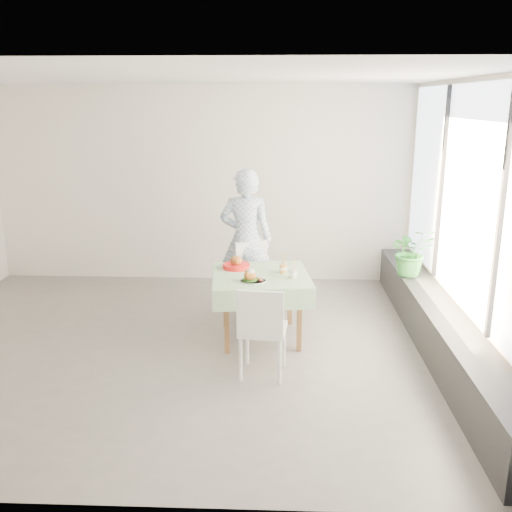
{
  "coord_description": "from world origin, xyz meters",
  "views": [
    {
      "loc": [
        1.1,
        -5.64,
        2.57
      ],
      "look_at": [
        0.86,
        0.35,
        0.93
      ],
      "focal_mm": 40.0,
      "sensor_mm": 36.0,
      "label": 1
    }
  ],
  "objects_px": {
    "main_dish": "(252,277)",
    "potted_plant": "(411,252)",
    "juice_cup_orange": "(283,268)",
    "chair_far": "(257,294)",
    "chair_near": "(263,347)",
    "diner": "(246,240)",
    "cafe_table": "(260,299)"
  },
  "relations": [
    {
      "from": "juice_cup_orange",
      "to": "chair_near",
      "type": "bearing_deg",
      "value": -101.56
    },
    {
      "from": "diner",
      "to": "main_dish",
      "type": "distance_m",
      "value": 1.23
    },
    {
      "from": "cafe_table",
      "to": "potted_plant",
      "type": "relative_size",
      "value": 1.93
    },
    {
      "from": "cafe_table",
      "to": "juice_cup_orange",
      "type": "bearing_deg",
      "value": 14.48
    },
    {
      "from": "juice_cup_orange",
      "to": "potted_plant",
      "type": "xyz_separation_m",
      "value": [
        1.56,
        0.77,
        -0.0
      ]
    },
    {
      "from": "chair_far",
      "to": "diner",
      "type": "height_order",
      "value": "diner"
    },
    {
      "from": "potted_plant",
      "to": "cafe_table",
      "type": "bearing_deg",
      "value": -155.36
    },
    {
      "from": "chair_near",
      "to": "diner",
      "type": "xyz_separation_m",
      "value": [
        -0.26,
        1.84,
        0.61
      ]
    },
    {
      "from": "chair_far",
      "to": "juice_cup_orange",
      "type": "height_order",
      "value": "juice_cup_orange"
    },
    {
      "from": "chair_near",
      "to": "diner",
      "type": "relative_size",
      "value": 0.51
    },
    {
      "from": "chair_far",
      "to": "juice_cup_orange",
      "type": "xyz_separation_m",
      "value": [
        0.31,
        -0.63,
        0.52
      ]
    },
    {
      "from": "chair_far",
      "to": "chair_near",
      "type": "xyz_separation_m",
      "value": [
        0.11,
        -1.59,
        0.0
      ]
    },
    {
      "from": "main_dish",
      "to": "juice_cup_orange",
      "type": "relative_size",
      "value": 1.1
    },
    {
      "from": "diner",
      "to": "potted_plant",
      "type": "xyz_separation_m",
      "value": [
        2.02,
        -0.12,
        -0.1
      ]
    },
    {
      "from": "chair_near",
      "to": "main_dish",
      "type": "height_order",
      "value": "chair_near"
    },
    {
      "from": "juice_cup_orange",
      "to": "potted_plant",
      "type": "bearing_deg",
      "value": 26.12
    },
    {
      "from": "main_dish",
      "to": "juice_cup_orange",
      "type": "height_order",
      "value": "juice_cup_orange"
    },
    {
      "from": "diner",
      "to": "cafe_table",
      "type": "bearing_deg",
      "value": 107.2
    },
    {
      "from": "cafe_table",
      "to": "diner",
      "type": "bearing_deg",
      "value": 102.47
    },
    {
      "from": "main_dish",
      "to": "cafe_table",
      "type": "bearing_deg",
      "value": 72.63
    },
    {
      "from": "diner",
      "to": "main_dish",
      "type": "xyz_separation_m",
      "value": [
        0.13,
        -1.22,
        -0.11
      ]
    },
    {
      "from": "cafe_table",
      "to": "main_dish",
      "type": "distance_m",
      "value": 0.43
    },
    {
      "from": "diner",
      "to": "chair_far",
      "type": "bearing_deg",
      "value": 124.96
    },
    {
      "from": "main_dish",
      "to": "potted_plant",
      "type": "relative_size",
      "value": 0.47
    },
    {
      "from": "chair_near",
      "to": "diner",
      "type": "height_order",
      "value": "diner"
    },
    {
      "from": "diner",
      "to": "juice_cup_orange",
      "type": "relative_size",
      "value": 7.05
    },
    {
      "from": "cafe_table",
      "to": "chair_near",
      "type": "bearing_deg",
      "value": -86.69
    },
    {
      "from": "main_dish",
      "to": "diner",
      "type": "bearing_deg",
      "value": 95.9
    },
    {
      "from": "chair_near",
      "to": "diner",
      "type": "distance_m",
      "value": 1.96
    },
    {
      "from": "chair_far",
      "to": "potted_plant",
      "type": "height_order",
      "value": "potted_plant"
    },
    {
      "from": "chair_far",
      "to": "diner",
      "type": "relative_size",
      "value": 0.5
    },
    {
      "from": "chair_far",
      "to": "main_dish",
      "type": "bearing_deg",
      "value": -91.37
    }
  ]
}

